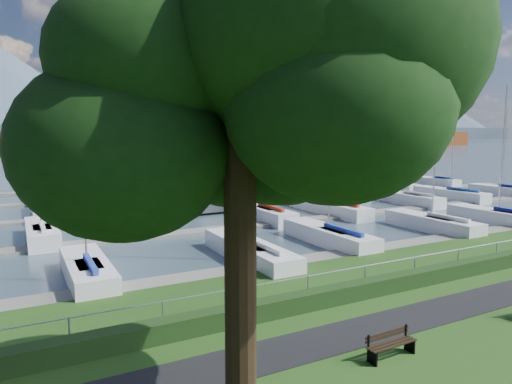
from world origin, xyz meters
TOP-DOWN VIEW (x-y plane):
  - path at (0.00, -3.00)m, footprint 160.00×2.00m
  - water at (0.00, 260.00)m, footprint 800.00×540.00m
  - hedge at (0.00, -0.40)m, footprint 80.00×0.70m
  - fence at (0.00, 0.00)m, footprint 80.00×0.04m
  - foothill at (0.00, 330.00)m, footprint 900.00×80.00m
  - mountains at (7.35, 404.62)m, footprint 1190.00×360.00m
  - docks at (0.00, 26.00)m, footprint 90.00×41.60m
  - bench_left at (-4.22, -4.85)m, footprint 1.81×0.46m
  - tree at (-9.25, -5.99)m, footprint 9.34×8.47m
  - crane at (1.96, 25.10)m, footprint 5.72×13.23m
  - cargo_ship_mid at (23.64, 216.49)m, footprint 107.73×55.98m
  - cargo_ship_east at (174.08, 174.36)m, footprint 93.31×20.55m
  - sailboat_fleet at (-1.84, 29.04)m, footprint 75.66×49.79m

SIDE VIEW (x-z plane):
  - water at x=0.00m, z-range -0.50..-0.30m
  - docks at x=0.00m, z-range -0.34..-0.09m
  - path at x=0.00m, z-range -0.01..0.03m
  - hedge at x=0.00m, z-range 0.00..0.70m
  - bench_left at x=-4.22m, z-range -0.01..0.84m
  - fence at x=0.00m, z-range 1.18..1.22m
  - cargo_ship_mid at x=23.64m, z-range -7.29..14.21m
  - cargo_ship_east at x=174.08m, z-range -7.14..14.36m
  - crane at x=1.96m, z-range -5.85..16.50m
  - sailboat_fleet at x=-1.84m, z-range -1.37..12.17m
  - foothill at x=0.00m, z-range 0.00..12.00m
  - tree at x=-9.25m, z-range 2.00..13.79m
  - mountains at x=7.35m, z-range -10.82..104.18m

